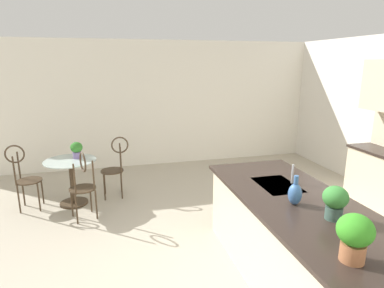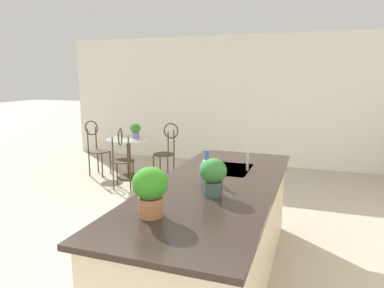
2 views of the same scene
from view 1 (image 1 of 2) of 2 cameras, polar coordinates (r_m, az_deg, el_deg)
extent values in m
plane|color=#B2A893|center=(3.65, 3.16, -23.46)|extent=(40.00, 40.00, 0.00)
cube|color=silver|center=(7.12, -7.11, 7.02)|extent=(0.12, 7.80, 2.70)
cube|color=beige|center=(3.50, 18.92, -17.40)|extent=(2.70, 0.96, 0.88)
cube|color=#2D231E|center=(3.29, 19.57, -10.53)|extent=(2.80, 1.06, 0.04)
cube|color=#B2B5BA|center=(3.71, 14.88, -7.19)|extent=(0.56, 0.40, 0.03)
cylinder|color=#3D2D1E|center=(5.66, -20.18, -9.76)|extent=(0.44, 0.44, 0.03)
cylinder|color=#3D2D1E|center=(5.52, -20.50, -6.32)|extent=(0.07, 0.07, 0.69)
cylinder|color=#B2C6C1|center=(5.42, -20.83, -2.79)|extent=(0.80, 0.80, 0.01)
cylinder|color=#3D2D1E|center=(5.55, -15.28, -7.47)|extent=(0.02, 0.02, 0.45)
cylinder|color=#3D2D1E|center=(5.82, -15.24, -6.47)|extent=(0.02, 0.02, 0.45)
cylinder|color=#3D2D1E|center=(5.55, -12.37, -7.30)|extent=(0.02, 0.02, 0.45)
cylinder|color=#3D2D1E|center=(5.81, -12.47, -6.30)|extent=(0.02, 0.02, 0.45)
cylinder|color=#3D2D1E|center=(5.60, -13.99, -4.63)|extent=(0.38, 0.38, 0.02)
cylinder|color=#3D2D1E|center=(5.42, -12.52, -2.82)|extent=(0.02, 0.02, 0.45)
cylinder|color=#3D2D1E|center=(5.66, -12.61, -2.06)|extent=(0.02, 0.02, 0.45)
torus|color=#3D2D1E|center=(5.48, -12.69, -0.18)|extent=(0.03, 0.28, 0.28)
cylinder|color=#3D2D1E|center=(5.15, -20.56, -9.68)|extent=(0.03, 0.03, 0.45)
cylinder|color=#3D2D1E|center=(5.20, -17.53, -9.15)|extent=(0.03, 0.03, 0.45)
cylinder|color=#3D2D1E|center=(4.89, -19.81, -10.87)|extent=(0.03, 0.03, 0.45)
cylinder|color=#3D2D1E|center=(4.95, -16.62, -10.29)|extent=(0.03, 0.03, 0.45)
cylinder|color=#3D2D1E|center=(4.96, -18.85, -7.50)|extent=(0.48, 0.48, 0.02)
cylinder|color=#3D2D1E|center=(4.72, -20.12, -5.92)|extent=(0.03, 0.03, 0.45)
cylinder|color=#3D2D1E|center=(4.78, -17.08, -5.43)|extent=(0.03, 0.03, 0.45)
torus|color=#3D2D1E|center=(4.68, -18.81, -3.08)|extent=(0.28, 0.11, 0.28)
cylinder|color=#3D2D1E|center=(5.77, -25.03, -7.51)|extent=(0.02, 0.02, 0.45)
cylinder|color=#3D2D1E|center=(5.51, -25.53, -8.57)|extent=(0.02, 0.02, 0.45)
cylinder|color=#3D2D1E|center=(5.83, -27.75, -7.61)|extent=(0.02, 0.02, 0.45)
cylinder|color=#3D2D1E|center=(5.58, -28.37, -8.65)|extent=(0.02, 0.02, 0.45)
cylinder|color=#3D2D1E|center=(5.59, -26.94, -5.84)|extent=(0.38, 0.38, 0.02)
cylinder|color=#3D2D1E|center=(5.69, -28.39, -3.42)|extent=(0.02, 0.02, 0.45)
cylinder|color=#3D2D1E|center=(5.45, -29.01, -4.22)|extent=(0.02, 0.02, 0.45)
torus|color=#3D2D1E|center=(5.51, -28.97, -1.58)|extent=(0.02, 0.28, 0.28)
cylinder|color=#B2B5BA|center=(3.76, 17.40, -5.08)|extent=(0.02, 0.02, 0.22)
cylinder|color=#7A669E|center=(5.48, -19.72, -1.86)|extent=(0.13, 0.13, 0.10)
ellipsoid|color=#2F7327|center=(5.45, -19.83, -0.56)|extent=(0.19, 0.19, 0.17)
cylinder|color=#385147|center=(3.08, 23.85, -11.11)|extent=(0.15, 0.15, 0.12)
ellipsoid|color=#327530|center=(3.02, 24.13, -8.61)|extent=(0.21, 0.21, 0.19)
cylinder|color=#9E603D|center=(2.54, 26.58, -16.77)|extent=(0.16, 0.16, 0.13)
ellipsoid|color=#328921|center=(2.46, 27.01, -13.45)|extent=(0.24, 0.24, 0.22)
ellipsoid|color=#386099|center=(3.23, 17.81, -8.46)|extent=(0.13, 0.13, 0.21)
cylinder|color=#386099|center=(3.18, 18.00, -6.06)|extent=(0.04, 0.04, 0.08)
camera|label=2|loc=(2.61, 83.53, -7.08)|focal=33.15mm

